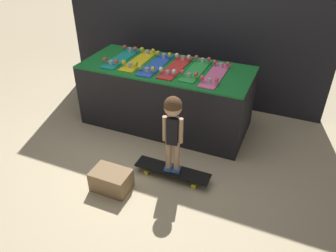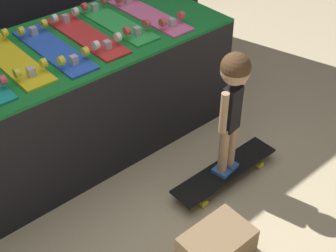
{
  "view_description": "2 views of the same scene",
  "coord_description": "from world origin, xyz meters",
  "views": [
    {
      "loc": [
        1.45,
        -2.82,
        2.3
      ],
      "look_at": [
        0.33,
        -0.21,
        0.46
      ],
      "focal_mm": 35.0,
      "sensor_mm": 36.0,
      "label": 1
    },
    {
      "loc": [
        -1.23,
        -1.84,
        2.16
      ],
      "look_at": [
        0.25,
        -0.13,
        0.38
      ],
      "focal_mm": 50.0,
      "sensor_mm": 36.0,
      "label": 2
    }
  ],
  "objects": [
    {
      "name": "skateboard_yellow_on_rack",
      "position": [
        -0.37,
        0.53,
        0.8
      ],
      "size": [
        0.19,
        0.72,
        0.09
      ],
      "color": "yellow",
      "rests_on": "display_rack"
    },
    {
      "name": "skateboard_blue_on_rack",
      "position": [
        -0.12,
        0.49,
        0.8
      ],
      "size": [
        0.19,
        0.72,
        0.09
      ],
      "color": "blue",
      "rests_on": "display_rack"
    },
    {
      "name": "skateboard_pink_on_rack",
      "position": [
        0.61,
        0.48,
        0.8
      ],
      "size": [
        0.19,
        0.72,
        0.09
      ],
      "color": "pink",
      "rests_on": "display_rack"
    },
    {
      "name": "ground_plane",
      "position": [
        0.0,
        0.0,
        0.0
      ],
      "size": [
        16.0,
        16.0,
        0.0
      ],
      "primitive_type": "plane",
      "color": "beige"
    },
    {
      "name": "skateboard_red_on_rack",
      "position": [
        0.12,
        0.51,
        0.8
      ],
      "size": [
        0.19,
        0.72,
        0.09
      ],
      "color": "red",
      "rests_on": "display_rack"
    },
    {
      "name": "child",
      "position": [
        0.48,
        -0.43,
        0.68
      ],
      "size": [
        0.2,
        0.17,
        0.84
      ],
      "rotation": [
        0.0,
        0.0,
        0.15
      ],
      "color": "#3870C6",
      "rests_on": "skateboard_on_floor"
    },
    {
      "name": "display_rack",
      "position": [
        0.0,
        0.51,
        0.39
      ],
      "size": [
        2.03,
        0.87,
        0.78
      ],
      "color": "black",
      "rests_on": "ground_plane"
    },
    {
      "name": "skateboard_green_on_rack",
      "position": [
        0.37,
        0.53,
        0.8
      ],
      "size": [
        0.19,
        0.72,
        0.09
      ],
      "color": "green",
      "rests_on": "display_rack"
    },
    {
      "name": "skateboard_on_floor",
      "position": [
        0.48,
        -0.43,
        0.07
      ],
      "size": [
        0.79,
        0.18,
        0.09
      ],
      "color": "black",
      "rests_on": "ground_plane"
    },
    {
      "name": "storage_box",
      "position": [
        -0.01,
        -0.83,
        0.1
      ],
      "size": [
        0.38,
        0.25,
        0.21
      ],
      "color": "#8E704C",
      "rests_on": "ground_plane"
    }
  ]
}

